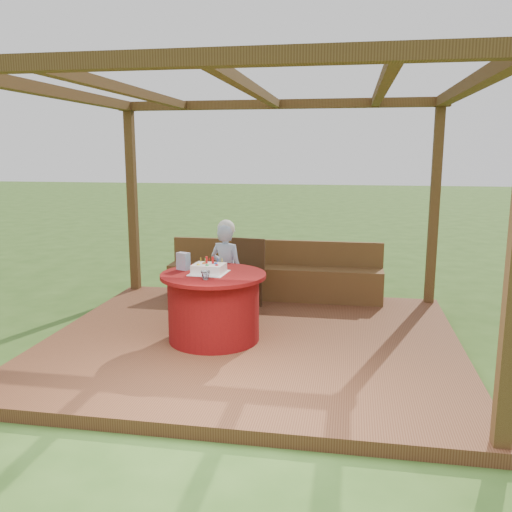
{
  "coord_description": "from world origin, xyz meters",
  "views": [
    {
      "loc": [
        1.03,
        -5.63,
        2.16
      ],
      "look_at": [
        0.0,
        0.25,
        1.0
      ],
      "focal_mm": 38.0,
      "sensor_mm": 36.0,
      "label": 1
    }
  ],
  "objects_px": {
    "elderly_woman": "(226,269)",
    "birthday_cake": "(209,268)",
    "bench": "(274,279)",
    "table": "(214,306)",
    "gift_bag": "(183,261)",
    "drinking_glass": "(205,275)",
    "chair": "(245,269)"
  },
  "relations": [
    {
      "from": "chair",
      "to": "gift_bag",
      "type": "distance_m",
      "value": 1.28
    },
    {
      "from": "table",
      "to": "drinking_glass",
      "type": "xyz_separation_m",
      "value": [
        -0.01,
        -0.28,
        0.41
      ]
    },
    {
      "from": "table",
      "to": "bench",
      "type": "bearing_deg",
      "value": 77.54
    },
    {
      "from": "bench",
      "to": "table",
      "type": "height_order",
      "value": "bench"
    },
    {
      "from": "chair",
      "to": "birthday_cake",
      "type": "height_order",
      "value": "birthday_cake"
    },
    {
      "from": "elderly_woman",
      "to": "birthday_cake",
      "type": "xyz_separation_m",
      "value": [
        -0.02,
        -0.73,
        0.17
      ]
    },
    {
      "from": "bench",
      "to": "drinking_glass",
      "type": "height_order",
      "value": "drinking_glass"
    },
    {
      "from": "bench",
      "to": "chair",
      "type": "height_order",
      "value": "chair"
    },
    {
      "from": "gift_bag",
      "to": "birthday_cake",
      "type": "bearing_deg",
      "value": 0.88
    },
    {
      "from": "elderly_woman",
      "to": "birthday_cake",
      "type": "bearing_deg",
      "value": -91.81
    },
    {
      "from": "bench",
      "to": "table",
      "type": "distance_m",
      "value": 1.88
    },
    {
      "from": "chair",
      "to": "gift_bag",
      "type": "xyz_separation_m",
      "value": [
        -0.47,
        -1.15,
        0.33
      ]
    },
    {
      "from": "chair",
      "to": "drinking_glass",
      "type": "xyz_separation_m",
      "value": [
        -0.11,
        -1.56,
        0.27
      ]
    },
    {
      "from": "gift_bag",
      "to": "drinking_glass",
      "type": "height_order",
      "value": "gift_bag"
    },
    {
      "from": "elderly_woman",
      "to": "birthday_cake",
      "type": "relative_size",
      "value": 3.07
    },
    {
      "from": "elderly_woman",
      "to": "gift_bag",
      "type": "bearing_deg",
      "value": -119.64
    },
    {
      "from": "bench",
      "to": "birthday_cake",
      "type": "bearing_deg",
      "value": -103.98
    },
    {
      "from": "table",
      "to": "chair",
      "type": "height_order",
      "value": "chair"
    },
    {
      "from": "bench",
      "to": "drinking_glass",
      "type": "relative_size",
      "value": 31.05
    },
    {
      "from": "gift_bag",
      "to": "chair",
      "type": "bearing_deg",
      "value": 89.32
    },
    {
      "from": "elderly_woman",
      "to": "bench",
      "type": "bearing_deg",
      "value": 68.43
    },
    {
      "from": "chair",
      "to": "gift_bag",
      "type": "bearing_deg",
      "value": -112.25
    },
    {
      "from": "bench",
      "to": "chair",
      "type": "xyz_separation_m",
      "value": [
        -0.31,
        -0.55,
        0.25
      ]
    },
    {
      "from": "bench",
      "to": "elderly_woman",
      "type": "distance_m",
      "value": 1.23
    },
    {
      "from": "bench",
      "to": "gift_bag",
      "type": "xyz_separation_m",
      "value": [
        -0.78,
        -1.7,
        0.57
      ]
    },
    {
      "from": "bench",
      "to": "chair",
      "type": "distance_m",
      "value": 0.68
    },
    {
      "from": "table",
      "to": "chair",
      "type": "relative_size",
      "value": 1.25
    },
    {
      "from": "table",
      "to": "chair",
      "type": "distance_m",
      "value": 1.29
    },
    {
      "from": "bench",
      "to": "elderly_woman",
      "type": "xyz_separation_m",
      "value": [
        -0.43,
        -1.09,
        0.36
      ]
    },
    {
      "from": "elderly_woman",
      "to": "birthday_cake",
      "type": "height_order",
      "value": "elderly_woman"
    },
    {
      "from": "birthday_cake",
      "to": "gift_bag",
      "type": "relative_size",
      "value": 2.09
    },
    {
      "from": "table",
      "to": "elderly_woman",
      "type": "bearing_deg",
      "value": 92.04
    }
  ]
}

